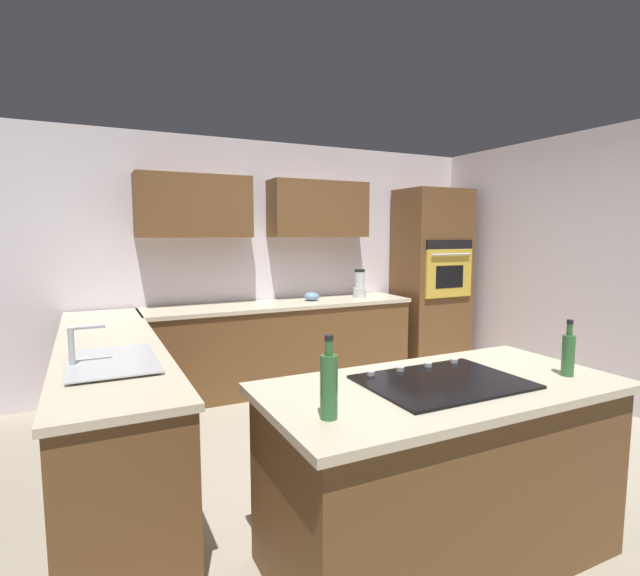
# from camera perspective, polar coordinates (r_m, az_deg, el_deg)

# --- Properties ---
(ground_plane) EXTENTS (14.00, 14.00, 0.00)m
(ground_plane) POSITION_cam_1_polar(r_m,az_deg,el_deg) (3.86, 7.05, -18.42)
(ground_plane) COLOR #9E937F
(wall_back) EXTENTS (6.00, 0.44, 2.60)m
(wall_back) POSITION_cam_1_polar(r_m,az_deg,el_deg) (5.32, -5.49, 4.41)
(wall_back) COLOR silver
(wall_back) RESTS_ON ground
(wall_left) EXTENTS (0.10, 4.00, 2.60)m
(wall_left) POSITION_cam_1_polar(r_m,az_deg,el_deg) (5.45, 27.57, 2.36)
(wall_left) COLOR silver
(wall_left) RESTS_ON ground
(lower_cabinets_back) EXTENTS (2.80, 0.60, 0.86)m
(lower_cabinets_back) POSITION_cam_1_polar(r_m,az_deg,el_deg) (5.13, -4.46, -6.96)
(lower_cabinets_back) COLOR brown
(lower_cabinets_back) RESTS_ON ground
(countertop_back) EXTENTS (2.84, 0.64, 0.04)m
(countertop_back) POSITION_cam_1_polar(r_m,az_deg,el_deg) (5.05, -4.50, -1.99)
(countertop_back) COLOR beige
(countertop_back) RESTS_ON lower_cabinets_back
(lower_cabinets_side) EXTENTS (0.60, 2.90, 0.86)m
(lower_cabinets_side) POSITION_cam_1_polar(r_m,az_deg,el_deg) (3.67, -23.50, -13.01)
(lower_cabinets_side) COLOR brown
(lower_cabinets_side) RESTS_ON ground
(countertop_side) EXTENTS (0.64, 2.94, 0.04)m
(countertop_side) POSITION_cam_1_polar(r_m,az_deg,el_deg) (3.55, -23.83, -6.14)
(countertop_side) COLOR beige
(countertop_side) RESTS_ON lower_cabinets_side
(island_base) EXTENTS (1.70, 0.80, 0.86)m
(island_base) POSITION_cam_1_polar(r_m,az_deg,el_deg) (2.63, 14.08, -20.71)
(island_base) COLOR brown
(island_base) RESTS_ON ground
(island_top) EXTENTS (1.78, 0.88, 0.04)m
(island_top) POSITION_cam_1_polar(r_m,az_deg,el_deg) (2.46, 14.38, -11.33)
(island_top) COLOR beige
(island_top) RESTS_ON island_base
(wall_oven) EXTENTS (0.80, 0.66, 2.14)m
(wall_oven) POSITION_cam_1_polar(r_m,az_deg,el_deg) (6.01, 13.06, 1.08)
(wall_oven) COLOR brown
(wall_oven) RESTS_ON ground
(sink_unit) EXTENTS (0.46, 0.70, 0.23)m
(sink_unit) POSITION_cam_1_polar(r_m,az_deg,el_deg) (2.94, -23.52, -7.94)
(sink_unit) COLOR #515456
(sink_unit) RESTS_ON countertop_side
(cooktop) EXTENTS (0.76, 0.56, 0.03)m
(cooktop) POSITION_cam_1_polar(r_m,az_deg,el_deg) (2.45, 14.30, -10.68)
(cooktop) COLOR black
(cooktop) RESTS_ON island_top
(blender) EXTENTS (0.15, 0.15, 0.32)m
(blender) POSITION_cam_1_polar(r_m,az_deg,el_deg) (5.46, 4.72, 0.32)
(blender) COLOR silver
(blender) RESTS_ON countertop_back
(mixing_bowl) EXTENTS (0.17, 0.17, 0.09)m
(mixing_bowl) POSITION_cam_1_polar(r_m,az_deg,el_deg) (5.19, -0.99, -1.00)
(mixing_bowl) COLOR #668CB2
(mixing_bowl) RESTS_ON countertop_back
(oil_bottle) EXTENTS (0.07, 0.07, 0.33)m
(oil_bottle) POSITION_cam_1_polar(r_m,az_deg,el_deg) (1.91, 1.06, -11.36)
(oil_bottle) COLOR #336B38
(oil_bottle) RESTS_ON island_top
(second_bottle) EXTENTS (0.06, 0.06, 0.29)m
(second_bottle) POSITION_cam_1_polar(r_m,az_deg,el_deg) (2.77, 27.36, -6.91)
(second_bottle) COLOR #336B38
(second_bottle) RESTS_ON island_top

